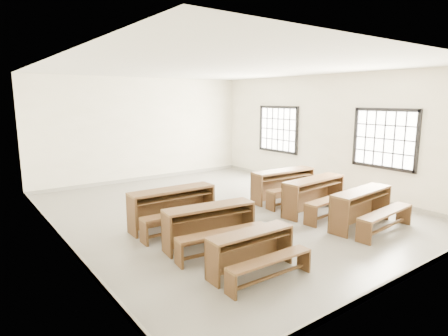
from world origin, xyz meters
TOP-DOWN VIEW (x-y plane):
  - room at (0.09, 0.00)m, footprint 8.50×8.50m
  - desk_set_0 at (-1.53, -2.78)m, footprint 1.41×0.76m
  - desk_set_1 at (-1.46, -1.60)m, footprint 1.71×1.03m
  - desk_set_2 at (-1.49, -0.34)m, footprint 1.77×0.94m
  - desk_set_3 at (1.57, -2.56)m, footprint 1.75×1.01m
  - desk_set_4 at (1.56, -1.37)m, footprint 1.82×1.05m
  - desk_set_5 at (1.74, -0.22)m, footprint 1.79×1.01m

SIDE VIEW (x-z plane):
  - desk_set_0 at x=-1.53m, z-range 0.05..0.68m
  - desk_set_1 at x=-1.46m, z-range 0.06..0.79m
  - desk_set_3 at x=1.57m, z-range 0.06..0.82m
  - desk_set_5 at x=1.74m, z-range 0.06..0.85m
  - desk_set_4 at x=1.56m, z-range 0.06..0.85m
  - desk_set_2 at x=-1.49m, z-range 0.07..0.85m
  - room at x=0.09m, z-range 0.54..3.74m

